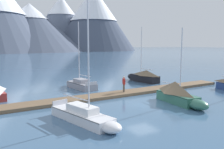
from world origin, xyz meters
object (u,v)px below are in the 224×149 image
Objects in this scene: sailboat_far_berth at (143,76)px; sailboat_mid_dock_starboard at (179,94)px; sailboat_second_berth at (85,116)px; person_on_dock at (124,83)px; sailboat_mid_dock_port at (80,84)px.

sailboat_mid_dock_starboard is at bearing -110.85° from sailboat_far_berth.
person_on_dock is (7.13, 6.56, 0.76)m from sailboat_second_berth.
sailboat_second_berth is 9.72m from sailboat_mid_dock_starboard.
sailboat_mid_dock_port is at bearing -177.50° from sailboat_far_berth.
sailboat_second_berth is 5.01× the size of person_on_dock.
sailboat_far_berth is at bearing 41.96° from sailboat_second_berth.
sailboat_mid_dock_port is at bearing 70.97° from sailboat_second_berth.
sailboat_mid_dock_port is 9.94m from sailboat_far_berth.
person_on_dock is at bearing 114.13° from sailboat_mid_dock_starboard.
person_on_dock is (2.89, -5.76, 0.76)m from sailboat_mid_dock_port.
sailboat_mid_dock_starboard is at bearing -65.87° from person_on_dock.
sailboat_second_berth is 1.08× the size of sailboat_far_berth.
sailboat_second_berth is at bearing -174.65° from sailboat_mid_dock_starboard.
sailboat_far_berth is at bearing 2.50° from sailboat_mid_dock_port.
sailboat_mid_dock_port reaches higher than person_on_dock.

